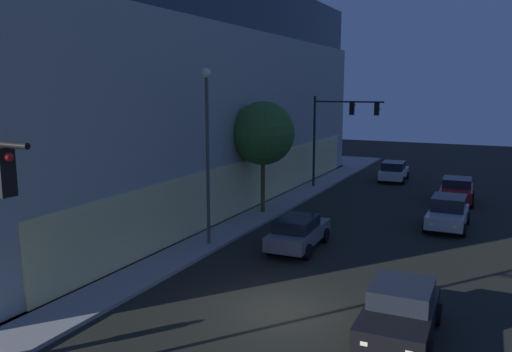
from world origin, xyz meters
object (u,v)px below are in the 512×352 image
Objects in this scene: traffic_light_far_corner at (339,123)px; street_lamp_sidewalk at (207,136)px; sidewalk_tree at (263,133)px; modern_building at (76,93)px; car_red at (456,190)px; car_white at (394,171)px; car_silver at (448,212)px; car_black at (400,310)px; car_grey at (298,232)px.

street_lamp_sidewalk is at bearing 175.06° from traffic_light_far_corner.
street_lamp_sidewalk is at bearing -176.92° from sidewalk_tree.
sidewalk_tree is at bearing 169.24° from traffic_light_far_corner.
modern_building reaches higher than car_red.
car_red is 0.97× the size of car_white.
car_silver is (8.52, -10.02, -4.45)m from street_lamp_sidewalk.
sidewalk_tree is 13.95m from car_red.
modern_building is 18.19m from street_lamp_sidewalk.
car_red is at bearing -32.50° from street_lamp_sidewalk.
car_black is at bearing -168.65° from car_white.
car_black is 13.83m from car_silver.
modern_building is 22.16m from car_grey.
car_silver is at bearing -157.73° from car_white.
sidewalk_tree is at bearing 40.17° from car_black.
car_red is at bearing -95.87° from traffic_light_far_corner.
car_grey is at bearing -141.14° from sidewalk_tree.
street_lamp_sidewalk is at bearing 147.50° from car_red.
sidewalk_tree reaches higher than car_grey.
car_black is at bearing -179.70° from car_red.
traffic_light_far_corner is 1.56× the size of car_silver.
street_lamp_sidewalk is at bearing 110.54° from car_grey.
modern_building is 4.74× the size of street_lamp_sidewalk.
street_lamp_sidewalk is (-8.17, -16.15, -1.85)m from modern_building.
traffic_light_far_corner is 1.58× the size of car_white.
sidewalk_tree is 16.30m from car_white.
sidewalk_tree reaches higher than car_red.
car_black is (-5.32, -9.98, -4.50)m from street_lamp_sidewalk.
car_black is at bearing -117.29° from modern_building.
sidewalk_tree is 1.58× the size of car_red.
sidewalk_tree is 11.26m from car_silver.
sidewalk_tree is 1.52× the size of car_silver.
car_silver is (7.01, -6.00, 0.05)m from car_grey.
sidewalk_tree reaches higher than car_white.
car_black is 0.94× the size of car_grey.
car_black is at bearing -139.83° from sidewalk_tree.
car_grey is (6.82, 5.97, 0.01)m from car_black.
car_white is at bearing 22.27° from car_silver.
street_lamp_sidewalk is 1.90× the size of car_silver.
street_lamp_sidewalk reaches higher than car_grey.
traffic_light_far_corner is 15.67m from car_grey.
modern_building is at bearing 85.61° from sidewalk_tree.
sidewalk_tree is 16.57m from car_black.
street_lamp_sidewalk is 1.92× the size of car_white.
car_silver is at bearing -132.40° from traffic_light_far_corner.
car_silver is (0.35, -26.17, -6.29)m from modern_building.
traffic_light_far_corner is 9.48m from car_red.
traffic_light_far_corner is at bearing -64.95° from modern_building.
traffic_light_far_corner is at bearing 21.56° from car_black.
car_red is (6.99, 0.14, -0.04)m from car_silver.
car_red is (-0.87, -8.46, -4.18)m from traffic_light_far_corner.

